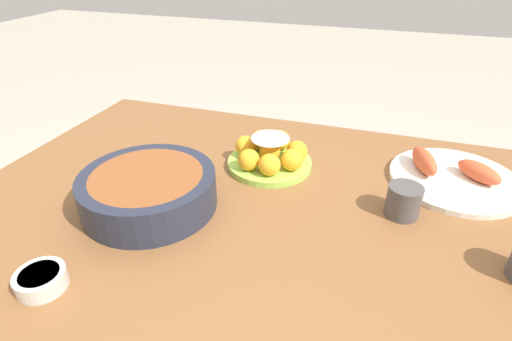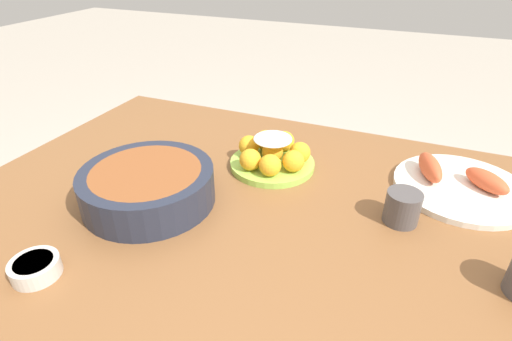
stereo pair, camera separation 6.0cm
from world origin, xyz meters
name	(u,v)px [view 2 (the right image)]	position (x,y,z in m)	size (l,w,h in m)	color
dining_table	(238,240)	(0.00, 0.00, 0.65)	(1.27, 0.99, 0.74)	brown
cake_plate	(273,155)	(-0.01, -0.19, 0.78)	(0.21, 0.21, 0.09)	#99CC4C
serving_bowl	(148,185)	(0.19, 0.06, 0.79)	(0.29, 0.29, 0.08)	#232838
sauce_bowl	(35,268)	(0.24, 0.32, 0.76)	(0.08, 0.08, 0.03)	beige
seafood_platter	(460,184)	(-0.45, -0.26, 0.76)	(0.30, 0.30, 0.06)	silver
cup_near	(402,207)	(-0.33, -0.08, 0.78)	(0.07, 0.07, 0.07)	#4C4747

